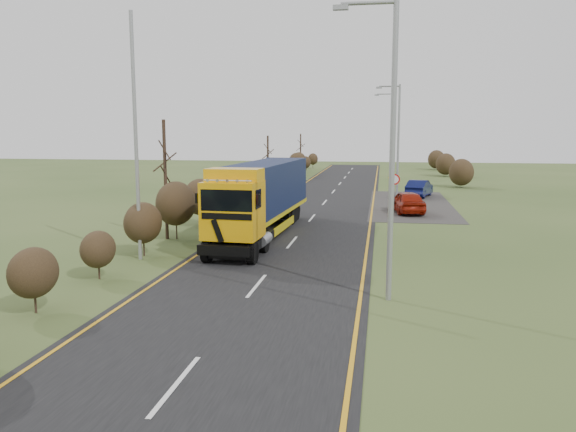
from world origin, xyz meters
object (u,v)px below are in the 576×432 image
(lorry, at_px, (261,194))
(car_red_hatchback, at_px, (407,202))
(streetlight_near, at_px, (389,138))
(speed_sign, at_px, (394,185))
(car_blue_sedan, at_px, (419,189))

(lorry, height_order, car_red_hatchback, lorry)
(car_red_hatchback, relative_size, streetlight_near, 0.47)
(speed_sign, bearing_deg, car_red_hatchback, -0.78)
(lorry, relative_size, car_blue_sedan, 3.27)
(lorry, bearing_deg, speed_sign, 57.27)
(car_blue_sedan, distance_m, speed_sign, 10.09)
(streetlight_near, relative_size, speed_sign, 3.62)
(car_red_hatchback, height_order, streetlight_near, streetlight_near)
(lorry, relative_size, car_red_hatchback, 3.19)
(car_red_hatchback, height_order, car_blue_sedan, car_red_hatchback)
(car_red_hatchback, bearing_deg, streetlight_near, 74.71)
(lorry, height_order, streetlight_near, streetlight_near)
(lorry, xyz_separation_m, speed_sign, (7.04, 9.81, -0.35))
(car_red_hatchback, height_order, speed_sign, speed_sign)
(lorry, relative_size, streetlight_near, 1.49)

